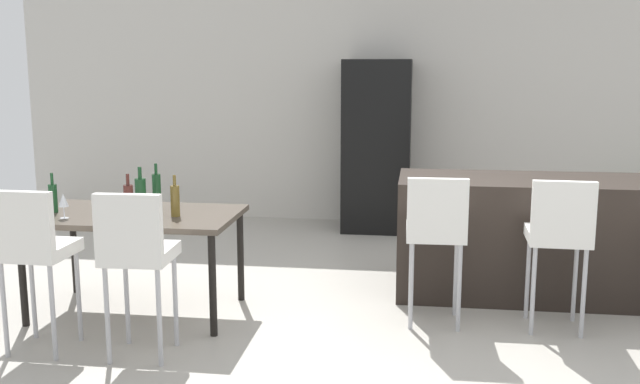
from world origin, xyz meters
The scene contains 15 objects.
ground_plane centered at (0.00, 0.00, 0.00)m, with size 10.00×10.00×0.00m, color #ADA89E.
back_wall centered at (0.00, 3.20, 1.45)m, with size 10.00×0.12×2.90m, color beige.
kitchen_island centered at (0.53, 0.65, 0.46)m, with size 2.03×0.85×0.92m, color black.
bar_chair_left centered at (-0.21, -0.16, 0.70)m, with size 0.41×0.41×1.05m.
bar_chair_middle centered at (0.60, -0.16, 0.70)m, with size 0.41×0.41×1.05m.
dining_table centered at (-2.34, -0.19, 0.68)m, with size 1.47×0.86×0.74m.
dining_chair_near centered at (-2.67, -0.98, 0.70)m, with size 0.41×0.41×1.05m.
dining_chair_far centered at (-2.00, -0.98, 0.70)m, with size 0.42×0.42×1.05m.
wine_bottle_end centered at (-2.01, -0.25, 0.85)m, with size 0.06×0.06×0.29m.
wine_bottle_right centered at (-2.23, -0.01, 0.87)m, with size 0.06×0.06×0.33m.
wine_bottle_inner centered at (-2.92, -0.24, 0.85)m, with size 0.06×0.06×0.28m.
wine_bottle_left centered at (-2.27, -0.44, 0.87)m, with size 0.06×0.06×0.32m.
wine_bottle_near centered at (-2.28, -0.21, 0.87)m, with size 0.08×0.08×0.34m.
wine_glass_middle centered at (-2.75, -0.43, 0.86)m, with size 0.07×0.07×0.17m.
refrigerator centered at (-0.79, 2.76, 0.92)m, with size 0.72×0.68×1.84m, color black.
Camera 1 is at (-0.34, -4.92, 1.78)m, focal length 39.86 mm.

